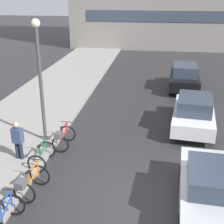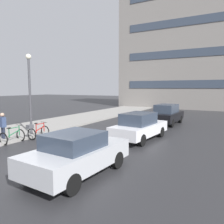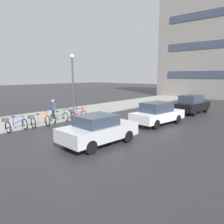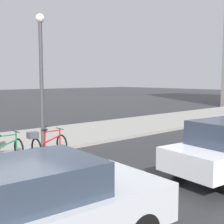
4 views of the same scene
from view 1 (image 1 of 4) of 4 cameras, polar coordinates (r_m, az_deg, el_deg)
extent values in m
plane|color=#28282B|center=(10.27, 4.84, -14.98)|extent=(140.00, 140.00, 0.00)
cube|color=gray|center=(20.25, -10.42, 3.82)|extent=(4.80, 60.00, 0.14)
torus|color=black|center=(9.71, -17.56, -15.86)|extent=(0.71, 0.08, 0.71)
cube|color=#234CA8|center=(9.03, -19.64, -17.06)|extent=(0.04, 0.04, 0.58)
cube|color=#234CA8|center=(9.49, -17.94, -14.81)|extent=(0.04, 0.04, 0.55)
cube|color=#234CA8|center=(9.12, -18.95, -14.69)|extent=(0.05, 0.65, 0.04)
cube|color=#234CA8|center=(9.27, -18.80, -16.26)|extent=(0.06, 0.73, 0.26)
cylinder|color=black|center=(9.32, -18.15, -13.33)|extent=(0.50, 0.04, 0.03)
torus|color=black|center=(10.77, -13.10, -11.19)|extent=(0.75, 0.14, 0.75)
torus|color=black|center=(10.06, -15.73, -14.08)|extent=(0.75, 0.14, 0.75)
cube|color=orange|center=(10.15, -14.96, -11.92)|extent=(0.04, 0.04, 0.50)
cube|color=orange|center=(10.56, -13.42, -9.98)|extent=(0.04, 0.04, 0.62)
cube|color=orange|center=(10.22, -14.30, -9.79)|extent=(0.10, 0.60, 0.04)
cube|color=orange|center=(10.37, -14.20, -11.37)|extent=(0.11, 0.68, 0.25)
ellipsoid|color=black|center=(10.00, -15.12, -10.56)|extent=(0.17, 0.27, 0.07)
cylinder|color=black|center=(10.39, -13.58, -8.44)|extent=(0.50, 0.08, 0.03)
cube|color=#4C4C51|center=(9.75, -16.32, -12.51)|extent=(0.31, 0.37, 0.22)
torus|color=black|center=(12.35, -11.80, -6.71)|extent=(0.69, 0.06, 0.69)
torus|color=black|center=(11.48, -13.61, -9.21)|extent=(0.69, 0.06, 0.69)
cube|color=#237042|center=(11.64, -13.09, -7.30)|extent=(0.04, 0.04, 0.50)
cube|color=#237042|center=(12.16, -12.03, -5.69)|extent=(0.04, 0.04, 0.57)
cube|color=#237042|center=(11.79, -12.64, -5.50)|extent=(0.04, 0.65, 0.04)
cube|color=#237042|center=(11.91, -12.57, -6.83)|extent=(0.04, 0.74, 0.27)
ellipsoid|color=black|center=(11.51, -13.21, -6.08)|extent=(0.14, 0.26, 0.07)
cylinder|color=black|center=(12.02, -12.14, -4.39)|extent=(0.50, 0.03, 0.03)
torus|color=black|center=(13.48, -8.11, -3.93)|extent=(0.71, 0.07, 0.71)
torus|color=black|center=(12.62, -9.44, -5.88)|extent=(0.71, 0.07, 0.71)
cube|color=red|center=(12.77, -9.06, -4.08)|extent=(0.04, 0.04, 0.56)
cube|color=red|center=(13.30, -8.26, -2.98)|extent=(0.04, 0.04, 0.56)
cube|color=red|center=(12.94, -8.71, -2.56)|extent=(0.05, 0.61, 0.04)
cube|color=red|center=(13.04, -8.67, -3.79)|extent=(0.05, 0.69, 0.25)
ellipsoid|color=black|center=(12.64, -9.14, -2.81)|extent=(0.14, 0.26, 0.07)
cylinder|color=black|center=(13.18, -8.33, -1.80)|extent=(0.50, 0.04, 0.03)
cube|color=#4C4C51|center=(12.31, -9.74, -4.21)|extent=(0.28, 0.34, 0.22)
cube|color=#B2B5BA|center=(9.72, 18.16, -13.74)|extent=(2.19, 4.13, 0.66)
cube|color=#2D3847|center=(9.27, 18.67, -11.27)|extent=(1.70, 1.96, 0.53)
cylinder|color=black|center=(10.87, 12.79, -11.18)|extent=(0.26, 0.65, 0.64)
cube|color=silver|center=(14.99, 14.67, -0.64)|extent=(2.24, 4.37, 0.61)
cube|color=#2D3847|center=(14.61, 14.89, 1.43)|extent=(1.69, 2.25, 0.66)
cylinder|color=black|center=(16.32, 11.82, 0.29)|extent=(0.29, 0.66, 0.64)
cylinder|color=black|center=(16.35, 17.43, -0.22)|extent=(0.29, 0.66, 0.64)
cylinder|color=black|center=(13.91, 11.19, -3.46)|extent=(0.29, 0.66, 0.64)
cylinder|color=black|center=(13.95, 17.77, -4.05)|extent=(0.29, 0.66, 0.64)
cube|color=black|center=(20.87, 13.07, 5.84)|extent=(1.99, 4.25, 0.68)
cube|color=#2D3847|center=(20.55, 13.24, 7.53)|extent=(1.58, 2.34, 0.67)
cylinder|color=black|center=(22.19, 10.87, 6.01)|extent=(0.25, 0.65, 0.64)
cylinder|color=black|center=(22.25, 14.99, 5.71)|extent=(0.25, 0.65, 0.64)
cylinder|color=black|center=(19.71, 10.75, 4.07)|extent=(0.25, 0.65, 0.64)
cylinder|color=black|center=(19.78, 15.37, 3.73)|extent=(0.25, 0.65, 0.64)
cylinder|color=#1E2333|center=(12.36, -16.91, -6.94)|extent=(0.14, 0.14, 0.80)
cylinder|color=#1E2333|center=(12.26, -16.22, -7.10)|extent=(0.14, 0.14, 0.80)
cube|color=navy|center=(12.00, -16.91, -4.12)|extent=(0.44, 0.32, 0.57)
sphere|color=tan|center=(11.83, -17.13, -2.26)|extent=(0.22, 0.22, 0.22)
cylinder|color=#424247|center=(12.79, -12.80, 4.17)|extent=(0.14, 0.14, 4.80)
sphere|color=#F2EACC|center=(12.31, -13.80, 15.50)|extent=(0.34, 0.34, 0.34)
cube|color=#333D4C|center=(33.65, 10.87, 16.79)|extent=(17.71, 0.06, 1.10)
camera|label=2|loc=(7.38, 73.29, -19.75)|focal=35.00mm
camera|label=3|loc=(9.77, 90.54, -17.05)|focal=35.00mm
camera|label=4|loc=(8.82, 50.41, -9.28)|focal=50.00mm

